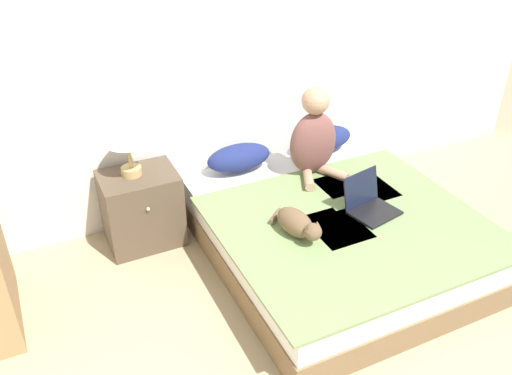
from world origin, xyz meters
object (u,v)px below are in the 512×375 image
nightstand (142,209)px  table_lamp (126,130)px  person_sitting (314,138)px  cat_tabby (297,224)px  laptop_open (370,204)px  pillow_near (239,157)px  bed (335,233)px  pillow_far (323,139)px

nightstand → table_lamp: (-0.03, 0.02, 0.63)m
person_sitting → cat_tabby: (-0.50, -0.66, -0.21)m
laptop_open → nightstand: 1.64m
pillow_near → nightstand: (-0.81, -0.05, -0.21)m
pillow_near → bed: bearing=-65.0°
laptop_open → cat_tabby: bearing=170.8°
pillow_near → laptop_open: laptop_open is taller
pillow_far → nightstand: size_ratio=0.90×
bed → nightstand: size_ratio=3.39×
cat_tabby → table_lamp: size_ratio=1.02×
pillow_far → laptop_open: 0.95m
bed → cat_tabby: size_ratio=3.93×
bed → pillow_near: bearing=115.0°
laptop_open → nightstand: laptop_open is taller
cat_tabby → laptop_open: 0.59m
person_sitting → cat_tabby: 0.86m
bed → person_sitting: 0.73m
bed → table_lamp: bearing=147.3°
bed → laptop_open: size_ratio=5.26×
cat_tabby → table_lamp: table_lamp is taller
cat_tabby → bed: bearing=98.9°
bed → cat_tabby: bearing=-160.7°
cat_tabby → table_lamp: (-0.83, 0.92, 0.44)m
pillow_far → bed: bearing=-114.9°
nightstand → table_lamp: table_lamp is taller
pillow_near → person_sitting: size_ratio=0.74×
pillow_near → pillow_far: (0.76, 0.00, 0.00)m
pillow_far → table_lamp: 1.66m
pillow_near → pillow_far: bearing=0.0°
bed → pillow_far: size_ratio=3.75×
bed → table_lamp: (-1.22, 0.78, 0.72)m
pillow_near → table_lamp: bearing=-177.7°
pillow_far → cat_tabby: 1.23m
person_sitting → cat_tabby: bearing=-127.1°
cat_tabby → laptop_open: (0.59, 0.03, -0.03)m
pillow_far → cat_tabby: size_ratio=1.05×
pillow_near → nightstand: bearing=-176.1°
pillow_near → pillow_far: same height
person_sitting → table_lamp: bearing=169.1°
cat_tabby → nightstand: (-0.79, 0.90, -0.20)m
cat_tabby → nightstand: 1.22m
person_sitting → laptop_open: person_sitting is taller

